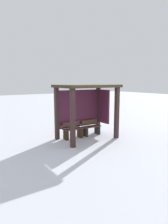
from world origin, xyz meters
TOP-DOWN VIEW (x-y plane):
  - ground_plane at (0.00, 0.00)m, footprint 60.00×60.00m
  - bus_shelter at (0.09, 0.19)m, footprint 2.61×1.65m
  - bench_left_inside at (-0.51, 0.39)m, footprint 0.92×0.36m
  - bench_center_inside at (0.51, 0.39)m, footprint 0.92×0.38m

SIDE VIEW (x-z plane):
  - ground_plane at x=0.00m, z-range 0.00..0.00m
  - bench_center_inside at x=0.51m, z-range -0.05..0.66m
  - bench_left_inside at x=-0.51m, z-range -0.04..0.69m
  - bus_shelter at x=0.09m, z-range 0.54..2.93m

